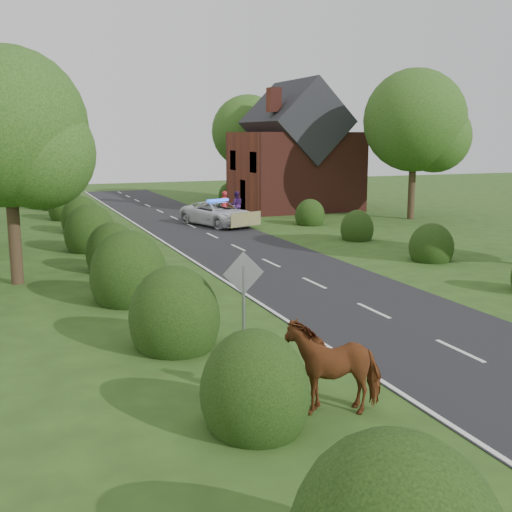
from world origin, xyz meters
name	(u,v)px	position (x,y,z in m)	size (l,w,h in m)	color
ground	(460,352)	(0.00, 0.00, 0.00)	(120.00, 120.00, 0.00)	#2A4419
road	(246,251)	(0.00, 15.00, 0.01)	(6.00, 70.00, 0.02)	black
road_markings	(228,262)	(-1.60, 12.93, 0.03)	(4.96, 70.00, 0.01)	white
hedgerow_left	(115,258)	(-6.51, 11.69, 0.75)	(2.75, 50.41, 3.00)	black
hedgerow_right	(414,244)	(6.60, 11.21, 0.55)	(2.10, 45.78, 2.10)	black
tree_left_a	(15,134)	(-9.75, 11.86, 5.34)	(5.74, 5.60, 8.38)	#332316
tree_right_b	(420,125)	(14.29, 21.84, 5.94)	(6.56, 6.40, 9.40)	#332316
tree_right_c	(252,134)	(9.27, 37.85, 5.34)	(6.15, 6.00, 8.58)	#332316
road_sign	(244,287)	(-5.00, 2.00, 1.65)	(1.06, 0.08, 2.53)	gray
house	(294,156)	(9.49, 30.00, 3.79)	(8.00, 7.40, 9.17)	maroon
cow	(333,371)	(-4.52, -1.73, 0.75)	(1.12, 2.11, 1.50)	maroon
police_van	(218,214)	(1.53, 23.60, 0.72)	(3.90, 5.67, 1.58)	silver
pedestrian_red	(224,206)	(2.64, 25.71, 0.93)	(0.68, 0.44, 1.86)	red
pedestrian_purple	(236,205)	(3.68, 26.33, 0.88)	(0.85, 0.66, 1.76)	#3B1B5C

